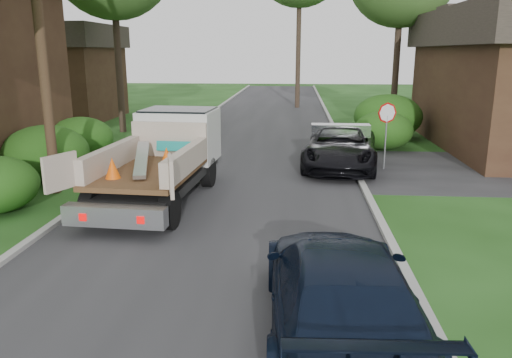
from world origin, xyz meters
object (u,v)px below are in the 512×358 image
object	(u,v)px
stop_sign	(387,122)
house_left_far	(55,71)
navy_suv	(340,290)
flatbed_truck	(168,150)
utility_pole	(39,18)
black_pickup	(341,147)

from	to	relation	value
stop_sign	house_left_far	xyz separation A→B (m)	(-18.70, 13.00, 1.27)
navy_suv	flatbed_truck	bearing A→B (deg)	-62.09
stop_sign	navy_suv	size ratio (longest dim) A/B	0.46
stop_sign	flatbed_truck	xyz separation A→B (m)	(-7.15, -3.76, -0.43)
utility_pole	stop_sign	bearing A→B (deg)	20.62
stop_sign	navy_suv	xyz separation A→B (m)	(-2.60, -11.50, -0.99)
flatbed_truck	stop_sign	bearing A→B (deg)	31.38
black_pickup	navy_suv	world-z (taller)	navy_suv
stop_sign	black_pickup	xyz separation A→B (m)	(-1.60, 0.20, -1.00)
black_pickup	navy_suv	bearing A→B (deg)	-87.87
stop_sign	flatbed_truck	bearing A→B (deg)	-152.29
stop_sign	flatbed_truck	size ratio (longest dim) A/B	0.37
stop_sign	house_left_far	size ratio (longest dim) A/B	0.33
utility_pole	house_left_far	size ratio (longest dim) A/B	1.32
stop_sign	flatbed_truck	distance (m)	8.09
navy_suv	house_left_far	bearing A→B (deg)	-59.24
house_left_far	utility_pole	bearing A→B (deg)	-64.77
flatbed_truck	black_pickup	bearing A→B (deg)	39.14
utility_pole	house_left_far	xyz separation A→B (m)	(-8.02, 17.02, -2.12)
flatbed_truck	black_pickup	xyz separation A→B (m)	(5.55, 3.96, -0.57)
house_left_far	navy_suv	xyz separation A→B (m)	(16.10, -24.50, -2.27)
stop_sign	navy_suv	distance (m)	11.83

